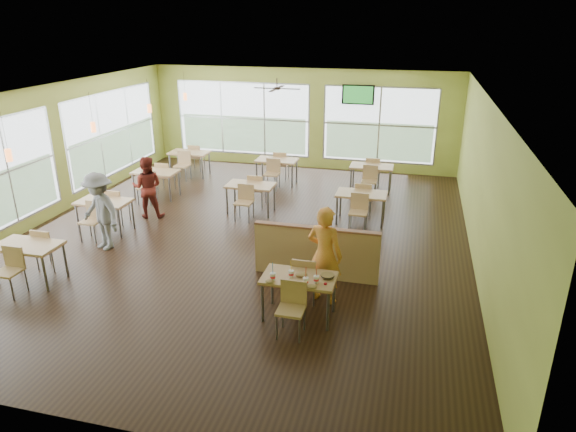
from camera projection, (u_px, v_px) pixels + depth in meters
The scene contains 20 objects.
room at pixel (241, 169), 11.20m from camera, with size 12.00×12.04×3.20m.
window_bays at pixel (189, 138), 14.63m from camera, with size 9.24×10.24×2.38m.
main_table at pixel (299, 283), 8.39m from camera, with size 1.22×1.52×0.87m.
half_wall_divider at pixel (316, 252), 9.74m from camera, with size 2.40×0.14×1.04m.
dining_tables at pixel (226, 184), 13.34m from camera, with size 6.92×8.72×0.87m.
pendant_lights at pixel (122, 117), 12.23m from camera, with size 0.11×7.31×0.86m.
ceiling_fan at pixel (277, 88), 13.42m from camera, with size 1.25×1.25×0.29m.
tv_backwall at pixel (358, 95), 15.81m from camera, with size 1.00×0.07×0.60m.
man_plaid at pixel (325, 255), 8.80m from camera, with size 0.64×0.42×1.76m, color #CB4116.
patron_maroon at pixel (147, 187), 12.65m from camera, with size 0.75×0.58×1.54m, color maroon.
patron_grey at pixel (100, 211), 10.86m from camera, with size 1.10×0.63×1.70m, color slate.
cup_blue at pixel (273, 276), 8.20m from camera, with size 0.10×0.10×0.36m.
cup_yellow at pixel (291, 274), 8.30m from camera, with size 0.09×0.09×0.33m.
cup_red_near at pixel (306, 281), 8.06m from camera, with size 0.10×0.10×0.35m.
cup_red_far at pixel (316, 279), 8.12m from camera, with size 0.09×0.09×0.34m.
food_basket at pixel (327, 276), 8.31m from camera, with size 0.23×0.23×0.05m.
ketchup_cup at pixel (325, 284), 8.10m from camera, with size 0.05×0.05×0.02m, color maroon.
wrapper_left at pixel (270, 281), 8.16m from camera, with size 0.14×0.13×0.04m, color #A4884F.
wrapper_mid at pixel (301, 274), 8.37m from camera, with size 0.20×0.18×0.05m, color #A4884F.
wrapper_right at pixel (312, 286), 8.00m from camera, with size 0.16×0.14×0.04m, color #A4884F.
Camera 1 is at (3.64, -10.23, 4.70)m, focal length 32.00 mm.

